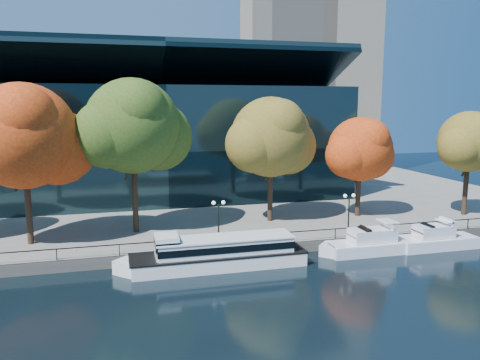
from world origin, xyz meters
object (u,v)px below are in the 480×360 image
object	(u,v)px
tree_2	(135,128)
tour_boat	(215,252)
cruiser_far	(433,239)
tree_4	(361,151)
lamp_1	(218,212)
tree_1	(26,138)
lamp_2	(349,204)
tree_3	(272,139)
tree_5	(470,143)
cruiser_near	(372,243)

from	to	relation	value
tree_2	tour_boat	bearing A→B (deg)	-57.59
cruiser_far	tree_4	bearing A→B (deg)	102.64
tour_boat	lamp_1	bearing A→B (deg)	72.32
cruiser_far	lamp_1	distance (m)	20.79
tree_1	lamp_1	distance (m)	18.38
tour_boat	lamp_2	world-z (taller)	lamp_2
tour_boat	tree_3	bearing A→B (deg)	50.50
tree_1	lamp_2	world-z (taller)	tree_1
tree_3	tree_4	size ratio (longest dim) A/B	1.20
cruiser_far	tree_2	distance (m)	30.74
tree_1	lamp_2	xyz separation A→B (m)	(29.69, -4.27, -6.72)
tree_3	tree_4	distance (m)	10.60
lamp_1	tree_3	bearing A→B (deg)	43.06
tree_3	lamp_2	xyz separation A→B (m)	(5.67, -6.97, -6.04)
tour_boat	tree_3	xyz separation A→B (m)	(8.53, 10.35, 8.71)
tour_boat	tree_5	size ratio (longest dim) A/B	1.36
tour_boat	tree_1	xyz separation A→B (m)	(-15.49, 7.66, 9.39)
cruiser_near	tree_3	size ratio (longest dim) A/B	0.77
tree_1	tree_3	size ratio (longest dim) A/B	1.08
tree_2	tree_3	world-z (taller)	tree_2
cruiser_far	tree_3	bearing A→B (deg)	140.46
cruiser_near	cruiser_far	size ratio (longest dim) A/B	1.16
tree_3	lamp_2	bearing A→B (deg)	-50.88
tree_3	tree_5	world-z (taller)	tree_3
tour_boat	tree_1	bearing A→B (deg)	153.70
tree_1	lamp_2	size ratio (longest dim) A/B	3.64
lamp_1	tree_2	bearing A→B (deg)	139.62
cruiser_far	tree_4	distance (m)	12.97
cruiser_far	tree_2	xyz separation A→B (m)	(-27.27, 9.56, 10.47)
tour_boat	cruiser_near	xyz separation A→B (m)	(14.96, 0.08, -0.38)
tour_boat	tree_4	distance (m)	22.69
cruiser_far	lamp_1	xyz separation A→B (m)	(-20.25, 3.60, 3.05)
tour_boat	tree_2	bearing A→B (deg)	122.41
tour_boat	cruiser_near	size ratio (longest dim) A/B	1.57
cruiser_far	tree_3	size ratio (longest dim) A/B	0.66
tour_boat	tree_3	distance (m)	15.99
lamp_1	lamp_2	world-z (taller)	same
cruiser_far	tree_1	size ratio (longest dim) A/B	0.61
tour_boat	cruiser_far	world-z (taller)	tour_boat
tree_1	tree_2	size ratio (longest dim) A/B	0.96
tour_boat	tree_5	xyz separation A→B (m)	(31.27, 7.39, 8.03)
tree_3	tree_4	world-z (taller)	tree_3
tree_1	tree_3	xyz separation A→B (m)	(24.02, 2.69, -0.68)
cruiser_near	tree_3	distance (m)	15.15
tree_2	lamp_2	xyz separation A→B (m)	(20.14, -5.97, -7.42)
cruiser_near	tree_4	bearing A→B (deg)	67.83
tree_3	lamp_2	world-z (taller)	tree_3
cruiser_far	lamp_2	size ratio (longest dim) A/B	2.22
tour_boat	tree_2	distance (m)	14.98
tree_5	tree_4	bearing A→B (deg)	167.70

